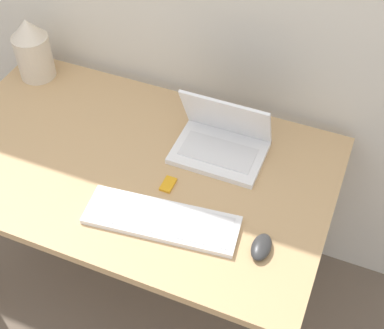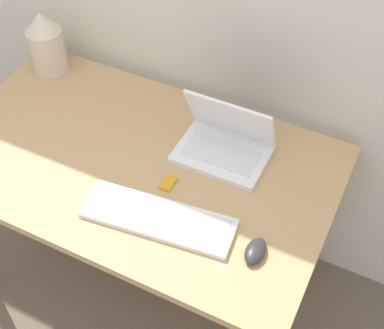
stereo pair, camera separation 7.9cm
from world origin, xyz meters
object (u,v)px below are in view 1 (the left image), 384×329
(vase, at_px, (32,49))
(keyboard, at_px, (162,220))
(laptop, at_px, (222,140))
(mouse, at_px, (261,247))
(mp3_player, at_px, (168,184))

(vase, bearing_deg, keyboard, -32.36)
(laptop, bearing_deg, keyboard, -99.92)
(laptop, xyz_separation_m, mouse, (0.24, -0.33, -0.03))
(mp3_player, bearing_deg, laptop, 64.15)
(mp3_player, bearing_deg, vase, 154.80)
(keyboard, xyz_separation_m, mp3_player, (-0.04, 0.14, -0.01))
(mouse, bearing_deg, laptop, 126.03)
(keyboard, height_order, mp3_player, keyboard)
(keyboard, relative_size, mp3_player, 7.73)
(keyboard, relative_size, vase, 1.94)
(laptop, relative_size, keyboard, 0.63)
(mp3_player, bearing_deg, mouse, -19.71)
(laptop, xyz_separation_m, mp3_player, (-0.10, -0.21, -0.04))
(laptop, xyz_separation_m, vase, (-0.79, 0.12, 0.07))
(laptop, distance_m, keyboard, 0.35)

